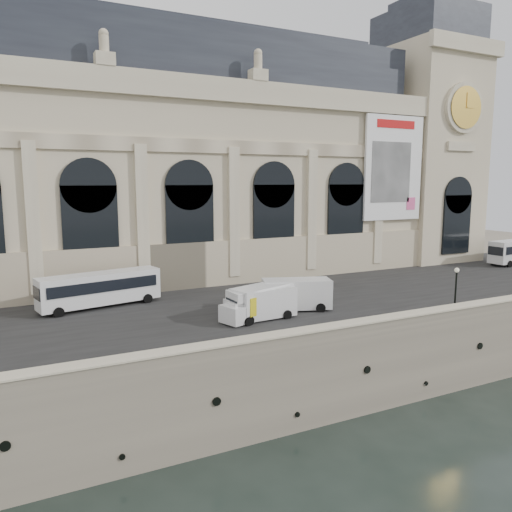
{
  "coord_description": "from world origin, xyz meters",
  "views": [
    {
      "loc": [
        -21.1,
        -27.83,
        17.44
      ],
      "look_at": [
        3.81,
        22.0,
        9.01
      ],
      "focal_mm": 35.0,
      "sensor_mm": 36.0,
      "label": 1
    }
  ],
  "objects": [
    {
      "name": "museum",
      "position": [
        -5.98,
        30.86,
        19.72
      ],
      "size": [
        69.0,
        18.7,
        29.1
      ],
      "color": "beige",
      "rests_on": "quay"
    },
    {
      "name": "van_c",
      "position": [
        -3.01,
        8.0,
        7.33
      ],
      "size": [
        5.99,
        2.71,
        2.61
      ],
      "color": "silver",
      "rests_on": "quay"
    },
    {
      "name": "van_b",
      "position": [
        1.13,
        9.45,
        7.42
      ],
      "size": [
        6.67,
        4.28,
        2.78
      ],
      "color": "silver",
      "rests_on": "quay"
    },
    {
      "name": "bus_left",
      "position": [
        -13.99,
        17.99,
        7.8
      ],
      "size": [
        11.12,
        4.33,
        3.21
      ],
      "color": "silver",
      "rests_on": "quay"
    },
    {
      "name": "box_truck",
      "position": [
        -2.73,
        8.36,
        7.38
      ],
      "size": [
        7.12,
        4.12,
        2.74
      ],
      "color": "silver",
      "rests_on": "quay"
    },
    {
      "name": "clock_pavilion",
      "position": [
        34.0,
        27.93,
        23.42
      ],
      "size": [
        13.0,
        14.72,
        36.7
      ],
      "color": "beige",
      "rests_on": "quay"
    },
    {
      "name": "street",
      "position": [
        0.0,
        14.0,
        6.03
      ],
      "size": [
        160.0,
        24.0,
        0.06
      ],
      "primitive_type": "cube",
      "color": "#2D2D2D",
      "rests_on": "quay"
    },
    {
      "name": "quay",
      "position": [
        0.0,
        35.0,
        3.0
      ],
      "size": [
        160.0,
        70.0,
        6.0
      ],
      "primitive_type": "cube",
      "color": "gray",
      "rests_on": "ground"
    },
    {
      "name": "ground",
      "position": [
        0.0,
        0.0,
        0.0
      ],
      "size": [
        260.0,
        260.0,
        0.0
      ],
      "primitive_type": "plane",
      "color": "black",
      "rests_on": "ground"
    },
    {
      "name": "parapet",
      "position": [
        0.0,
        0.6,
        6.62
      ],
      "size": [
        160.0,
        1.4,
        1.21
      ],
      "color": "gray",
      "rests_on": "quay"
    },
    {
      "name": "lamp_right",
      "position": [
        13.29,
        2.23,
        8.0
      ],
      "size": [
        0.41,
        0.41,
        4.02
      ],
      "color": "black",
      "rests_on": "quay"
    }
  ]
}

